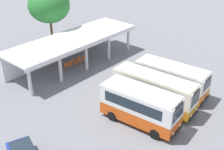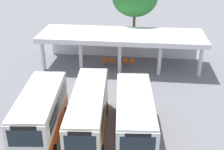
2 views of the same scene
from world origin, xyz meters
name	(u,v)px [view 2 (image 2 of 2)]	position (x,y,z in m)	size (l,w,h in m)	color
city_bus_nearest_orange	(41,113)	(-2.35, 1.58, 1.81)	(2.98, 7.05, 3.29)	black
city_bus_second_in_row	(89,111)	(0.68, 2.25, 1.74)	(2.69, 8.19, 3.14)	black
city_bus_middle_cream	(134,115)	(3.71, 2.26, 1.68)	(2.91, 7.50, 3.03)	black
terminal_canopy	(122,39)	(1.87, 15.11, 2.61)	(16.78, 5.34, 3.40)	silver
waiting_chair_end_by_column	(105,61)	(0.23, 14.05, 0.52)	(0.45, 0.45, 0.86)	slate
waiting_chair_second_from_end	(112,61)	(0.93, 14.09, 0.52)	(0.45, 0.45, 0.86)	slate
waiting_chair_middle_seat	(119,61)	(1.63, 14.08, 0.52)	(0.45, 0.45, 0.86)	slate
waiting_chair_fourth_seat	(125,61)	(2.33, 14.08, 0.52)	(0.45, 0.45, 0.86)	slate
waiting_chair_fifth_seat	(132,62)	(3.03, 14.01, 0.52)	(0.45, 0.45, 0.86)	slate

